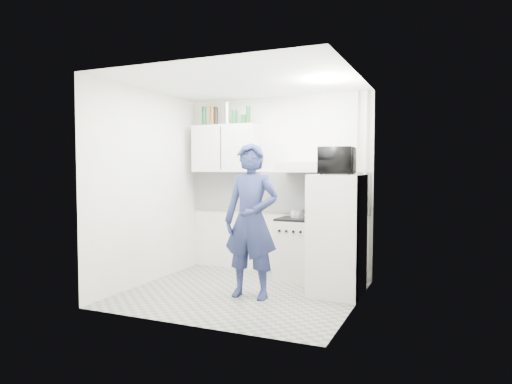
% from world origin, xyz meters
% --- Properties ---
extents(floor, '(2.80, 2.80, 0.00)m').
position_xyz_m(floor, '(0.00, 0.00, 0.00)').
color(floor, gray).
rests_on(floor, ground).
extents(ceiling, '(2.80, 2.80, 0.00)m').
position_xyz_m(ceiling, '(0.00, 0.00, 2.60)').
color(ceiling, white).
rests_on(ceiling, wall_back).
extents(wall_back, '(2.80, 0.00, 2.80)m').
position_xyz_m(wall_back, '(0.00, 1.25, 1.30)').
color(wall_back, beige).
rests_on(wall_back, floor).
extents(wall_left, '(0.00, 2.60, 2.60)m').
position_xyz_m(wall_left, '(-1.40, 0.00, 1.30)').
color(wall_left, beige).
rests_on(wall_left, floor).
extents(wall_right, '(0.00, 2.60, 2.60)m').
position_xyz_m(wall_right, '(1.40, 0.00, 1.30)').
color(wall_right, beige).
rests_on(wall_right, floor).
extents(person, '(0.68, 0.46, 1.85)m').
position_xyz_m(person, '(0.18, -0.09, 0.93)').
color(person, '#1F264D').
rests_on(person, floor).
extents(stove, '(0.52, 0.52, 0.83)m').
position_xyz_m(stove, '(0.38, 1.00, 0.41)').
color(stove, beige).
rests_on(stove, floor).
extents(fridge, '(0.63, 0.63, 1.48)m').
position_xyz_m(fridge, '(1.10, 0.41, 0.74)').
color(fridge, beige).
rests_on(fridge, floor).
extents(stove_top, '(0.50, 0.50, 0.03)m').
position_xyz_m(stove_top, '(0.38, 1.00, 0.84)').
color(stove_top, black).
rests_on(stove_top, stove).
extents(saucepan, '(0.20, 0.20, 0.11)m').
position_xyz_m(saucepan, '(0.39, 1.04, 0.91)').
color(saucepan, silver).
rests_on(saucepan, stove_top).
extents(microwave, '(0.64, 0.47, 0.33)m').
position_xyz_m(microwave, '(1.10, 0.41, 1.64)').
color(microwave, black).
rests_on(microwave, fridge).
extents(bottle_a, '(0.07, 0.07, 0.30)m').
position_xyz_m(bottle_a, '(-1.13, 1.07, 2.35)').
color(bottle_a, '#144C1E').
rests_on(bottle_a, upper_cabinet).
extents(bottle_b, '(0.08, 0.08, 0.29)m').
position_xyz_m(bottle_b, '(-0.98, 1.07, 2.34)').
color(bottle_b, brown).
rests_on(bottle_b, upper_cabinet).
extents(bottle_c, '(0.07, 0.07, 0.28)m').
position_xyz_m(bottle_c, '(-0.92, 1.07, 2.34)').
color(bottle_c, black).
rests_on(bottle_c, upper_cabinet).
extents(bottle_d, '(0.08, 0.08, 0.35)m').
position_xyz_m(bottle_d, '(-0.73, 1.07, 2.37)').
color(bottle_d, silver).
rests_on(bottle_d, upper_cabinet).
extents(canister_a, '(0.09, 0.09, 0.22)m').
position_xyz_m(canister_a, '(-0.61, 1.07, 2.31)').
color(canister_a, '#144C1E').
rests_on(canister_a, upper_cabinet).
extents(canister_b, '(0.07, 0.07, 0.14)m').
position_xyz_m(canister_b, '(-0.46, 1.07, 2.27)').
color(canister_b, '#144C1E').
rests_on(canister_b, upper_cabinet).
extents(bottle_e, '(0.06, 0.06, 0.26)m').
position_xyz_m(bottle_e, '(-0.38, 1.07, 2.33)').
color(bottle_e, '#144C1E').
rests_on(bottle_e, upper_cabinet).
extents(upper_cabinet, '(1.00, 0.35, 0.70)m').
position_xyz_m(upper_cabinet, '(-0.75, 1.07, 1.85)').
color(upper_cabinet, beige).
rests_on(upper_cabinet, wall_back).
extents(range_hood, '(0.60, 0.50, 0.14)m').
position_xyz_m(range_hood, '(0.45, 1.00, 1.57)').
color(range_hood, beige).
rests_on(range_hood, wall_back).
extents(backsplash, '(2.74, 0.03, 0.60)m').
position_xyz_m(backsplash, '(0.00, 1.24, 1.20)').
color(backsplash, white).
rests_on(backsplash, wall_back).
extents(pipe_a, '(0.05, 0.05, 2.60)m').
position_xyz_m(pipe_a, '(1.30, 1.17, 1.30)').
color(pipe_a, beige).
rests_on(pipe_a, floor).
extents(pipe_b, '(0.04, 0.04, 2.60)m').
position_xyz_m(pipe_b, '(1.18, 1.17, 1.30)').
color(pipe_b, beige).
rests_on(pipe_b, floor).
extents(ceiling_spot_fixture, '(0.10, 0.10, 0.02)m').
position_xyz_m(ceiling_spot_fixture, '(1.00, 0.20, 2.57)').
color(ceiling_spot_fixture, white).
rests_on(ceiling_spot_fixture, ceiling).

